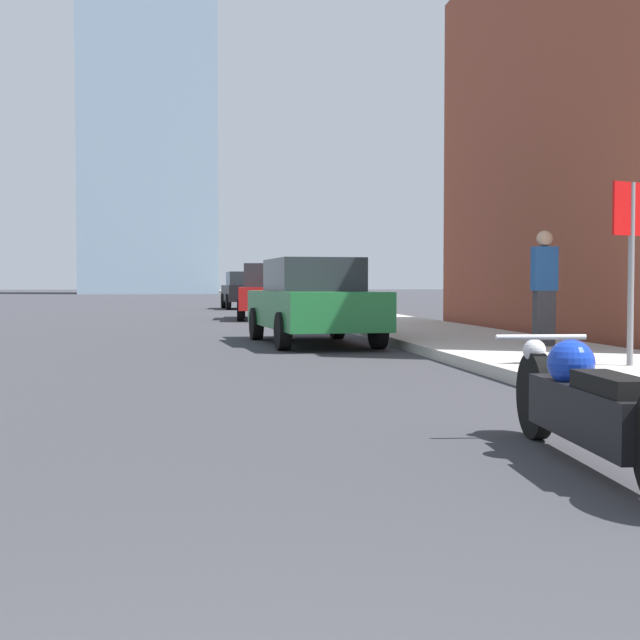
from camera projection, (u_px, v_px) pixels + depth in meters
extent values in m
cube|color=#B2ADA3|center=(302.00, 306.00, 41.24)|extent=(2.84, 240.00, 0.15)
cylinder|color=black|center=(535.00, 396.00, 6.16)|extent=(0.14, 0.61, 0.60)
cube|color=black|center=(589.00, 413.00, 5.15)|extent=(0.35, 1.54, 0.31)
sphere|color=#1433AD|center=(571.00, 363.00, 5.45)|extent=(0.29, 0.29, 0.29)
cube|color=black|center=(611.00, 384.00, 4.82)|extent=(0.26, 0.71, 0.10)
sphere|color=silver|center=(534.00, 350.00, 6.18)|extent=(0.16, 0.16, 0.16)
cylinder|color=silver|center=(541.00, 337.00, 6.03)|extent=(0.62, 0.08, 0.04)
cube|color=#1E6B33|center=(313.00, 309.00, 15.99)|extent=(2.09, 4.68, 0.64)
cube|color=#23282D|center=(313.00, 275.00, 15.96)|extent=(1.63, 2.30, 0.58)
cylinder|color=black|center=(256.00, 324.00, 17.19)|extent=(0.25, 0.64, 0.62)
cylinder|color=black|center=(337.00, 323.00, 17.55)|extent=(0.25, 0.64, 0.62)
cylinder|color=black|center=(283.00, 331.00, 14.45)|extent=(0.25, 0.64, 0.62)
cylinder|color=black|center=(378.00, 330.00, 14.80)|extent=(0.25, 0.64, 0.62)
cube|color=red|center=(270.00, 298.00, 27.44)|extent=(2.12, 4.58, 0.67)
cube|color=#23282D|center=(270.00, 276.00, 27.41)|extent=(1.69, 2.24, 0.71)
cylinder|color=black|center=(242.00, 308.00, 28.77)|extent=(0.24, 0.66, 0.64)
cylinder|color=black|center=(296.00, 308.00, 28.89)|extent=(0.24, 0.66, 0.64)
cylinder|color=black|center=(241.00, 310.00, 26.00)|extent=(0.24, 0.66, 0.64)
cylinder|color=black|center=(300.00, 310.00, 26.13)|extent=(0.24, 0.66, 0.64)
cube|color=black|center=(245.00, 293.00, 39.10)|extent=(1.97, 4.03, 0.71)
cube|color=#23282D|center=(245.00, 278.00, 39.07)|extent=(1.59, 1.97, 0.59)
cylinder|color=black|center=(224.00, 301.00, 40.15)|extent=(0.24, 0.69, 0.68)
cylinder|color=black|center=(260.00, 301.00, 40.47)|extent=(0.24, 0.69, 0.68)
cylinder|color=black|center=(228.00, 302.00, 37.76)|extent=(0.24, 0.69, 0.68)
cylinder|color=black|center=(267.00, 302.00, 38.07)|extent=(0.24, 0.69, 0.68)
cylinder|color=slate|center=(631.00, 274.00, 10.07)|extent=(0.07, 0.07, 2.07)
cube|color=red|center=(632.00, 209.00, 10.04)|extent=(0.57, 0.26, 0.60)
cube|color=#38383D|center=(544.00, 318.00, 13.34)|extent=(0.29, 0.20, 0.83)
cube|color=#235193|center=(544.00, 269.00, 13.31)|extent=(0.36, 0.20, 0.66)
sphere|color=tan|center=(545.00, 239.00, 13.29)|extent=(0.24, 0.24, 0.24)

